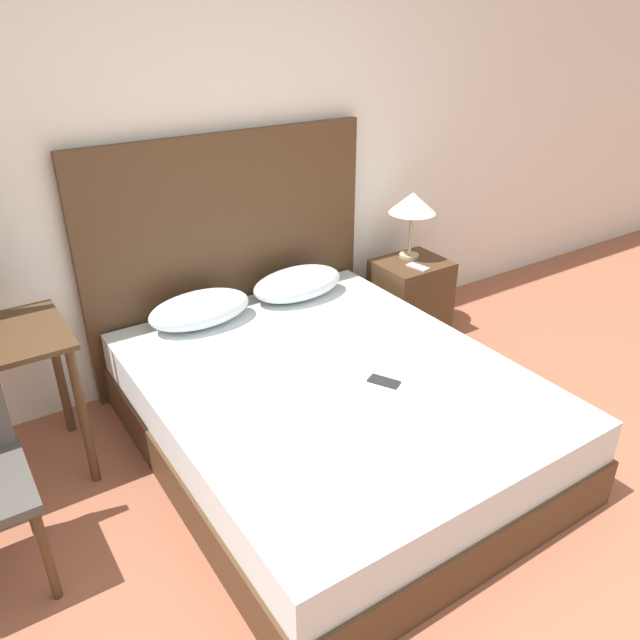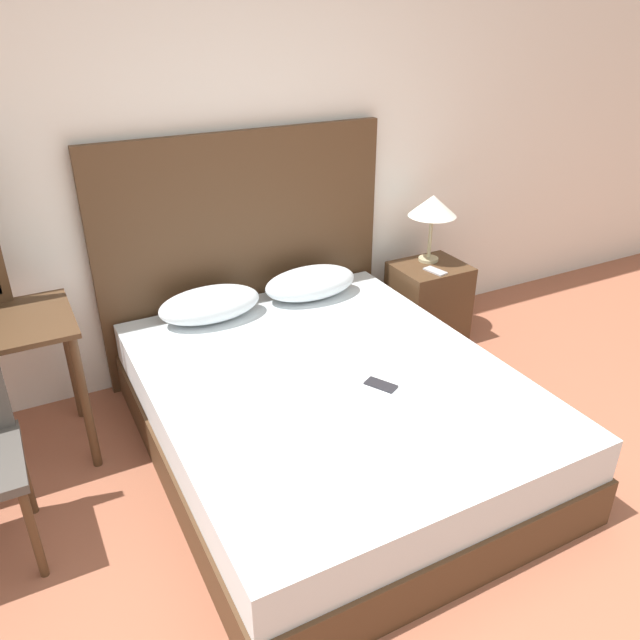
# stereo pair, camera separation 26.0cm
# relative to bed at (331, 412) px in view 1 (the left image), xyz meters

# --- Properties ---
(ground_plane) EXTENTS (16.00, 16.00, 0.00)m
(ground_plane) POSITION_rel_bed_xyz_m (-0.01, -1.23, -0.22)
(ground_plane) COLOR #9E5B42
(wall_back) EXTENTS (10.00, 0.06, 2.70)m
(wall_back) POSITION_rel_bed_xyz_m (-0.01, 1.14, 1.13)
(wall_back) COLOR white
(wall_back) RESTS_ON ground_plane
(bed) EXTENTS (1.69, 2.08, 0.45)m
(bed) POSITION_rel_bed_xyz_m (0.00, 0.00, 0.00)
(bed) COLOR #4C331E
(bed) RESTS_ON ground_plane
(headboard) EXTENTS (1.78, 0.05, 1.44)m
(headboard) POSITION_rel_bed_xyz_m (-0.00, 1.07, 0.49)
(headboard) COLOR #4C331E
(headboard) RESTS_ON ground_plane
(pillow_left) EXTENTS (0.58, 0.32, 0.19)m
(pillow_left) POSITION_rel_bed_xyz_m (-0.32, 0.83, 0.32)
(pillow_left) COLOR silver
(pillow_left) RESTS_ON bed
(pillow_right) EXTENTS (0.58, 0.32, 0.19)m
(pillow_right) POSITION_rel_bed_xyz_m (0.32, 0.83, 0.32)
(pillow_right) COLOR silver
(pillow_right) RESTS_ON bed
(phone_on_bed) EXTENTS (0.13, 0.17, 0.01)m
(phone_on_bed) POSITION_rel_bed_xyz_m (0.16, -0.20, 0.23)
(phone_on_bed) COLOR #232328
(phone_on_bed) RESTS_ON bed
(nightstand) EXTENTS (0.46, 0.39, 0.53)m
(nightstand) POSITION_rel_bed_xyz_m (1.16, 0.75, 0.04)
(nightstand) COLOR #4C331E
(nightstand) RESTS_ON ground_plane
(table_lamp) EXTENTS (0.31, 0.31, 0.44)m
(table_lamp) POSITION_rel_bed_xyz_m (1.20, 0.83, 0.67)
(table_lamp) COLOR tan
(table_lamp) RESTS_ON nightstand
(phone_on_nightstand) EXTENTS (0.10, 0.16, 0.01)m
(phone_on_nightstand) POSITION_rel_bed_xyz_m (1.12, 0.65, 0.31)
(phone_on_nightstand) COLOR #B7B7BC
(phone_on_nightstand) RESTS_ON nightstand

